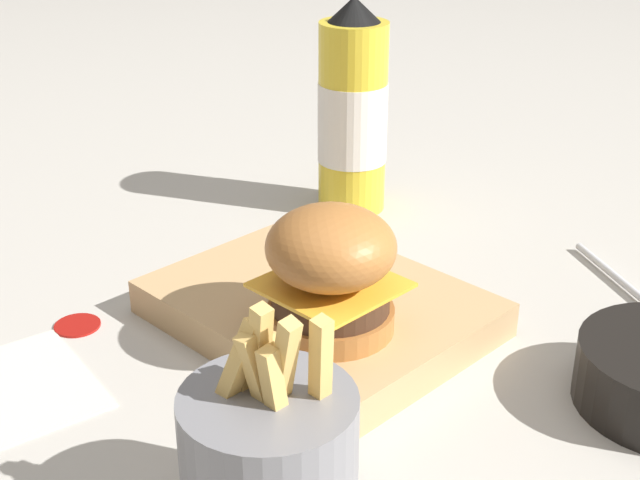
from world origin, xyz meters
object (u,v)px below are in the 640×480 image
at_px(burger, 331,270).
at_px(fries_basket, 269,461).
at_px(serving_board, 320,308).
at_px(ketchup_bottle, 353,115).

height_order(burger, fries_basket, fries_basket).
bearing_deg(burger, serving_board, -37.07).
relative_size(ketchup_bottle, fries_basket, 1.48).
xyz_separation_m(burger, fries_basket, (-0.11, 0.16, -0.03)).
relative_size(burger, ketchup_bottle, 0.44).
distance_m(serving_board, burger, 0.09).
distance_m(burger, fries_basket, 0.20).
bearing_deg(serving_board, burger, 142.93).
bearing_deg(ketchup_bottle, burger, 130.10).
relative_size(serving_board, fries_basket, 1.69).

